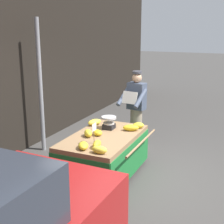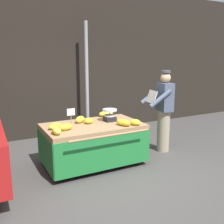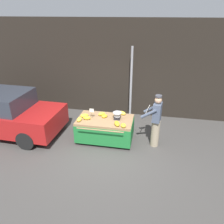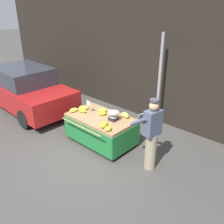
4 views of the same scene
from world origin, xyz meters
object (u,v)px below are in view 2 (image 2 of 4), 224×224
Objects in this scene: banana_bunch_0 at (55,126)px; street_pole at (87,80)px; banana_bunch_1 at (124,123)px; banana_bunch_7 at (89,121)px; banana_bunch_3 at (106,114)px; banana_bunch_6 at (80,119)px; vendor_person at (163,111)px; banana_bunch_5 at (66,127)px; price_sign at (71,114)px; banana_bunch_4 at (135,122)px; banana_cart at (93,135)px; weighing_scale at (110,115)px; banana_bunch_2 at (56,131)px.

street_pole is at bearing 52.89° from banana_bunch_0.
banana_bunch_7 is at bearing 137.79° from banana_bunch_1.
banana_bunch_3 is 1.24× the size of banana_bunch_6.
vendor_person is at bearing -4.29° from banana_bunch_7.
banana_bunch_7 is (0.13, -0.12, -0.01)m from banana_bunch_6.
banana_bunch_5 reaches higher than banana_bunch_7.
vendor_person reaches higher than banana_bunch_0.
banana_bunch_5 is 0.54m from banana_bunch_6.
price_sign is 1.66× the size of banana_bunch_4.
banana_bunch_6 is 0.14× the size of vendor_person.
banana_cart is 1.05× the size of vendor_person.
banana_bunch_1 is at bearing -19.38° from price_sign.
street_pole is at bearing 63.05° from banana_bunch_6.
banana_bunch_4 is 0.88× the size of banana_bunch_6.
banana_bunch_3 is 1.41× the size of banana_bunch_4.
banana_bunch_1 is at bearing -81.40° from weighing_scale.
banana_bunch_1 is at bearing -10.67° from banana_bunch_5.
banana_bunch_1 is at bearing 160.34° from banana_bunch_4.
vendor_person is at bearing 3.38° from banana_bunch_5.
vendor_person reaches higher than banana_bunch_5.
weighing_scale is at bearing 10.93° from banana_cart.
street_pole is 1.64× the size of vendor_person.
banana_bunch_2 is (-1.15, -0.37, -0.06)m from weighing_scale.
street_pole is 2.11m from price_sign.
banana_bunch_0 is at bearing 178.42° from banana_cart.
banana_bunch_7 is (0.52, 0.25, -0.01)m from banana_bunch_5.
banana_bunch_6 is (-0.78, -1.54, -0.57)m from street_pole.
banana_bunch_2 reaches higher than banana_bunch_1.
price_sign is at bearing -172.35° from weighing_scale.
banana_bunch_4 is at bearing -32.37° from banana_cart.
weighing_scale is 1.05× the size of banana_bunch_0.
banana_bunch_2 is 1.42m from banana_bunch_4.
banana_bunch_2 is 1.06× the size of banana_bunch_6.
banana_cart is at bearing -109.40° from street_pole.
banana_bunch_0 is at bearing 168.95° from price_sign.
price_sign is 1.16× the size of banana_bunch_1.
banana_bunch_2 reaches higher than banana_bunch_0.
weighing_scale is at bearing 175.40° from vendor_person.
price_sign is 1.38× the size of banana_bunch_2.
price_sign is at bearing 160.56° from banana_bunch_4.
banana_bunch_4 is (1.08, -0.38, -0.19)m from price_sign.
banana_bunch_2 is at bearing -151.47° from banana_bunch_7.
vendor_person reaches higher than weighing_scale.
street_pole is 2.25m from banana_bunch_4.
banana_cart is 0.64m from banana_bunch_5.
price_sign reaches higher than banana_bunch_1.
banana_bunch_0 is 1.09× the size of banana_bunch_5.
banana_bunch_3 is at bearing 158.13° from vendor_person.
vendor_person is at bearing -61.14° from street_pole.
banana_cart is at bearing -1.58° from banana_bunch_0.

